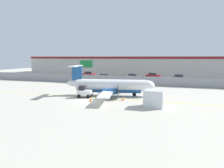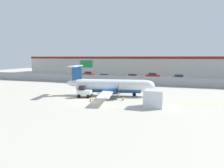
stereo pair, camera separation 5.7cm
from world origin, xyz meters
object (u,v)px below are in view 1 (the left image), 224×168
baggage_tug (84,92)px  parked_car_1 (104,77)px  traffic_cone_near_right (90,99)px  traffic_cone_far_left (86,90)px  ground_crew_worker (107,93)px  parked_car_3 (153,76)px  traffic_cone_near_left (123,98)px  parked_car_2 (133,77)px  parked_car_4 (179,77)px  parked_car_0 (88,74)px  commuter_airplane (112,86)px  highway_sign (86,66)px  cargo_container (154,99)px

baggage_tug → parked_car_1: 24.34m
traffic_cone_near_right → traffic_cone_far_left: same height
ground_crew_worker → parked_car_3: (3.97, 31.43, -0.06)m
traffic_cone_near_left → parked_car_2: 26.56m
parked_car_4 → parked_car_0: bearing=178.8°
traffic_cone_far_left → parked_car_1: (-3.05, 19.14, 0.58)m
commuter_airplane → parked_car_2: commuter_airplane is taller
traffic_cone_near_right → parked_car_2: parked_car_2 is taller
baggage_tug → highway_sign: bearing=105.7°
traffic_cone_near_right → traffic_cone_far_left: size_ratio=1.00×
traffic_cone_near_left → parked_car_0: bearing=121.5°
ground_crew_worker → parked_car_1: 25.39m
cargo_container → traffic_cone_near_right: size_ratio=3.91×
baggage_tug → ground_crew_worker: 3.81m
traffic_cone_far_left → parked_car_2: 21.87m
parked_car_1 → highway_sign: highway_sign is taller
ground_crew_worker → parked_car_0: bearing=163.8°
highway_sign → parked_car_3: bearing=40.3°
traffic_cone_near_left → traffic_cone_near_right: same height
highway_sign → parked_car_1: bearing=62.5°
parked_car_2 → parked_car_3: size_ratio=0.98×
baggage_tug → highway_sign: size_ratio=0.45×
traffic_cone_near_left → traffic_cone_far_left: (-8.13, 4.94, 0.00)m
commuter_airplane → parked_car_4: (11.31, 25.09, -0.71)m
traffic_cone_far_left → parked_car_3: 28.37m
traffic_cone_far_left → parked_car_1: 19.39m
traffic_cone_far_left → parked_car_2: (4.57, 21.38, 0.58)m
commuter_airplane → traffic_cone_near_right: bearing=-117.7°
ground_crew_worker → parked_car_1: size_ratio=0.40×
commuter_airplane → highway_sign: 19.45m
parked_car_3 → parked_car_4: 8.09m
traffic_cone_near_right → parked_car_3: size_ratio=0.15×
commuter_airplane → parked_car_1: size_ratio=3.74×
ground_crew_worker → parked_car_0: (-16.38, 30.65, -0.06)m
ground_crew_worker → traffic_cone_far_left: size_ratio=2.66×
baggage_tug → parked_car_1: bearing=94.2°
traffic_cone_far_left → highway_sign: bearing=113.8°
commuter_airplane → baggage_tug: size_ratio=6.55×
baggage_tug → traffic_cone_far_left: 5.07m
baggage_tug → cargo_container: size_ratio=0.98×
parked_car_0 → parked_car_4: (27.59, -2.80, 0.00)m
parked_car_2 → highway_sign: 13.54m
ground_crew_worker → parked_car_2: same height
commuter_airplane → ground_crew_worker: commuter_airplane is taller
baggage_tug → parked_car_1: baggage_tug is taller
cargo_container → parked_car_2: size_ratio=0.58×
parked_car_0 → highway_sign: bearing=110.3°
commuter_airplane → parked_car_1: bearing=102.6°
cargo_container → parked_car_3: cargo_container is taller
parked_car_1 → traffic_cone_near_left: bearing=-68.2°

